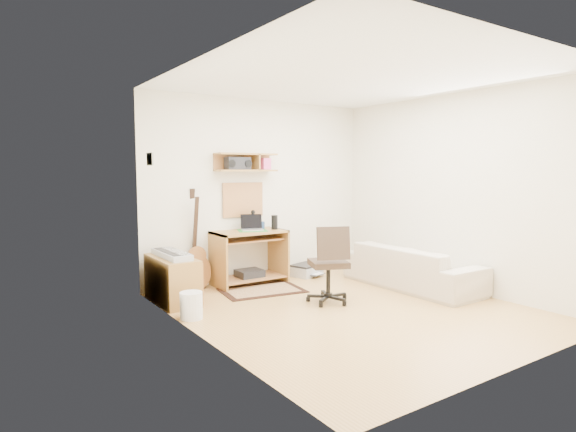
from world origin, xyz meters
TOP-DOWN VIEW (x-y plane):
  - floor at (0.00, 0.00)m, footprint 3.60×4.00m
  - ceiling at (0.00, 0.00)m, footprint 3.60×4.00m
  - back_wall at (0.00, 2.00)m, footprint 3.60×0.01m
  - left_wall at (-1.80, 0.00)m, footprint 0.01×4.00m
  - right_wall at (1.80, 0.00)m, footprint 0.01×4.00m
  - wall_shelf at (-0.30, 1.88)m, footprint 0.90×0.25m
  - cork_board at (-0.30, 1.98)m, footprint 0.64×0.03m
  - wall_photo at (-1.79, 1.50)m, footprint 0.02×0.20m
  - desk at (-0.35, 1.73)m, footprint 1.00×0.55m
  - laptop at (-0.31, 1.71)m, footprint 0.39×0.39m
  - speaker at (0.04, 1.68)m, footprint 0.09×0.09m
  - desk_lamp at (-0.18, 1.87)m, footprint 0.09×0.09m
  - pencil_cup at (-0.07, 1.83)m, footprint 0.07×0.07m
  - boombox at (-0.44, 1.87)m, footprint 0.35×0.16m
  - rug at (-0.40, 1.29)m, footprint 1.15×0.86m
  - task_chair at (-0.03, 0.37)m, footprint 0.64×0.64m
  - cabinet at (-1.58, 1.43)m, footprint 0.40×0.90m
  - music_keyboard at (-1.58, 1.43)m, footprint 0.24×0.78m
  - guitar at (-1.06, 1.86)m, footprint 0.37×0.23m
  - waste_basket at (-1.65, 0.69)m, footprint 0.29×0.29m
  - printer at (0.62, 1.70)m, footprint 0.52×0.45m
  - sofa at (1.38, 0.31)m, footprint 0.57×1.95m

SIDE VIEW (x-z plane):
  - floor at x=0.00m, z-range -0.01..0.00m
  - rug at x=-0.40m, z-range 0.00..0.02m
  - printer at x=0.62m, z-range 0.00..0.17m
  - waste_basket at x=-1.65m, z-range 0.00..0.29m
  - cabinet at x=-1.58m, z-range 0.00..0.55m
  - desk at x=-0.35m, z-range 0.00..0.75m
  - sofa at x=1.38m, z-range 0.00..0.76m
  - task_chair at x=-0.03m, z-range 0.00..0.95m
  - music_keyboard at x=-1.58m, z-range 0.55..0.62m
  - guitar at x=-1.06m, z-range 0.00..1.36m
  - pencil_cup at x=-0.07m, z-range 0.75..0.85m
  - speaker at x=0.04m, z-range 0.75..0.95m
  - laptop at x=-0.31m, z-range 0.75..0.98m
  - desk_lamp at x=-0.18m, z-range 0.75..1.02m
  - cork_board at x=-0.30m, z-range 0.92..1.42m
  - back_wall at x=0.00m, z-range 0.00..2.60m
  - left_wall at x=-1.80m, z-range 0.00..2.60m
  - right_wall at x=1.80m, z-range 0.00..2.60m
  - boombox at x=-0.44m, z-range 1.59..1.77m
  - wall_shelf at x=-0.30m, z-range 1.57..1.83m
  - wall_photo at x=-1.79m, z-range 1.65..1.79m
  - ceiling at x=0.00m, z-range 2.60..2.61m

